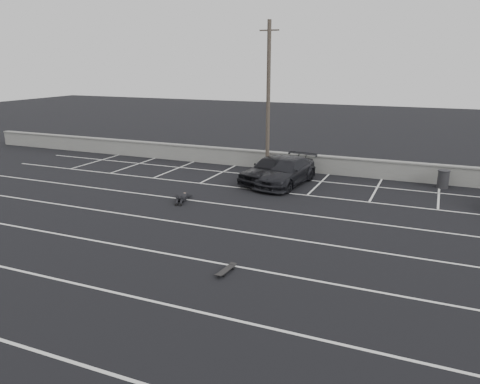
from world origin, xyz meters
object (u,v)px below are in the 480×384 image
at_px(car_right, 286,172).
at_px(trash_bin, 443,179).
at_px(skateboard, 226,270).
at_px(car_left, 273,169).
at_px(person, 183,195).
at_px(utility_pole, 268,97).

height_order(car_right, trash_bin, car_right).
xyz_separation_m(car_right, skateboard, (1.61, -11.15, -0.63)).
distance_m(car_right, trash_bin, 8.18).
bearing_deg(car_right, skateboard, -74.64).
relative_size(car_right, skateboard, 5.56).
bearing_deg(car_left, trash_bin, 34.30).
bearing_deg(car_right, trash_bin, 25.06).
height_order(car_left, person, car_left).
xyz_separation_m(car_right, utility_pole, (-1.99, 2.59, 3.67)).
xyz_separation_m(car_left, skateboard, (2.37, -11.28, -0.68)).
height_order(car_left, car_right, car_left).
height_order(trash_bin, person, trash_bin).
bearing_deg(person, utility_pole, 58.64).
relative_size(utility_pole, trash_bin, 9.01).
xyz_separation_m(car_left, utility_pole, (-1.23, 2.47, 3.61)).
height_order(utility_pole, person, utility_pole).
height_order(car_left, skateboard, car_left).
xyz_separation_m(trash_bin, skateboard, (-6.16, -13.67, -0.41)).
distance_m(car_left, trash_bin, 8.87).
distance_m(person, skateboard, 8.39).
bearing_deg(person, skateboard, -69.26).
xyz_separation_m(car_left, trash_bin, (8.54, 2.40, -0.28)).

